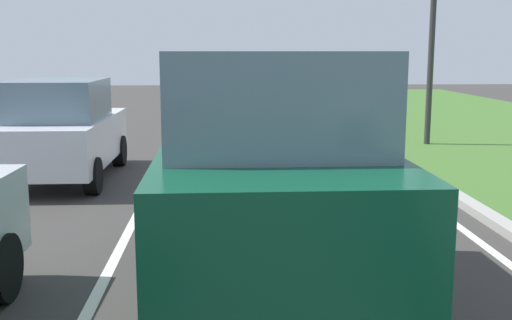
{
  "coord_description": "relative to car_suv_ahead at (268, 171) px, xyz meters",
  "views": [
    {
      "loc": [
        0.49,
        3.16,
        2.29
      ],
      "look_at": [
        0.84,
        9.25,
        1.2
      ],
      "focal_mm": 43.45,
      "sensor_mm": 36.0,
      "label": 1
    }
  ],
  "objects": [
    {
      "name": "traffic_light_near_right",
      "position": [
        4.5,
        8.64,
        2.01
      ],
      "size": [
        0.32,
        0.5,
        4.64
      ],
      "color": "#2D2D2D",
      "rests_on": "ground"
    },
    {
      "name": "car_hatchback_far",
      "position": [
        -3.24,
        5.34,
        -0.28
      ],
      "size": [
        1.75,
        3.71,
        1.78
      ],
      "rotation": [
        0.0,
        0.0,
        -0.01
      ],
      "color": "silver",
      "rests_on": "ground"
    },
    {
      "name": "ground_plane",
      "position": [
        -0.93,
        5.16,
        -1.17
      ],
      "size": [
        60.0,
        60.0,
        0.0
      ],
      "primitive_type": "plane",
      "color": "#383533"
    },
    {
      "name": "car_suv_ahead",
      "position": [
        0.0,
        0.0,
        0.0
      ],
      "size": [
        1.99,
        4.51,
        2.28
      ],
      "rotation": [
        0.0,
        0.0,
        0.01
      ],
      "color": "#0C472D",
      "rests_on": "ground"
    },
    {
      "name": "lane_line_center",
      "position": [
        -1.63,
        5.16,
        -1.16
      ],
      "size": [
        0.12,
        32.0,
        0.01
      ],
      "primitive_type": "cube",
      "color": "silver",
      "rests_on": "ground"
    },
    {
      "name": "curb_right",
      "position": [
        3.17,
        5.16,
        -1.11
      ],
      "size": [
        0.24,
        48.0,
        0.12
      ],
      "primitive_type": "cube",
      "color": "#9E9B93",
      "rests_on": "ground"
    },
    {
      "name": "lane_line_right_edge",
      "position": [
        2.67,
        5.16,
        -1.16
      ],
      "size": [
        0.12,
        32.0,
        0.01
      ],
      "primitive_type": "cube",
      "color": "silver",
      "rests_on": "ground"
    }
  ]
}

